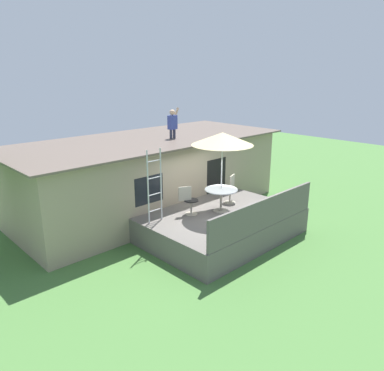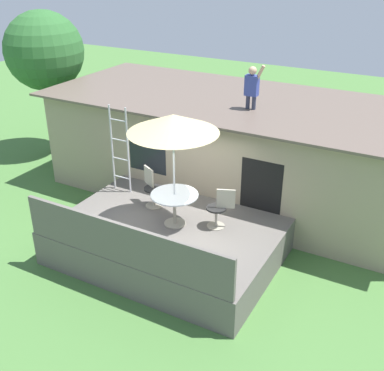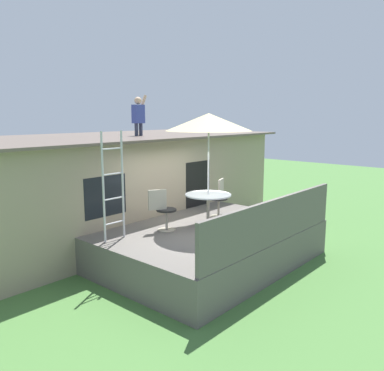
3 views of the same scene
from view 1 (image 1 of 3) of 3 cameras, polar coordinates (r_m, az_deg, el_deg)
name	(u,v)px [view 1 (image 1 of 3)]	position (r m, az deg, el deg)	size (l,w,h in m)	color
ground_plane	(220,236)	(12.21, 4.31, -7.69)	(40.00, 40.00, 0.00)	#477538
house	(150,174)	(14.24, -6.39, 1.77)	(10.50, 4.50, 2.74)	gray
deck	(220,224)	(12.05, 4.35, -5.96)	(4.81, 3.46, 0.80)	#605B56
deck_railing	(265,213)	(10.77, 11.13, -4.21)	(4.71, 0.08, 0.90)	#605B56
patio_table	(221,194)	(11.84, 4.48, -1.29)	(1.04, 1.04, 0.74)	#A59E8C
patio_umbrella	(222,139)	(11.41, 4.68, 7.14)	(1.90, 1.90, 2.54)	silver
step_ladder	(155,186)	(10.92, -5.73, -0.07)	(0.52, 0.04, 2.20)	silver
person_figure	(173,122)	(13.77, -2.98, 9.70)	(0.47, 0.20, 1.11)	#33384C
patio_chair_left	(189,201)	(11.58, -0.47, -2.33)	(0.58, 0.44, 0.92)	#A59E8C
patio_chair_right	(231,189)	(12.77, 5.95, -0.57)	(0.60, 0.44, 0.92)	#A59E8C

